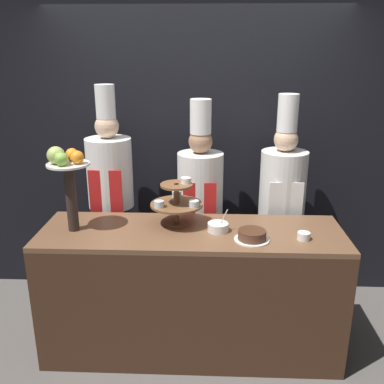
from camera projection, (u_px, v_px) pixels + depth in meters
The scene contains 11 objects.
ground_plane at pixel (189, 375), 2.97m from camera, with size 14.00×14.00×0.00m, color #5B5651.
wall_back at pixel (196, 140), 3.74m from camera, with size 10.00×0.06×2.80m.
buffet_counter at pixel (191, 290), 3.13m from camera, with size 2.12×0.65×0.95m.
tiered_stand at pixel (177, 201), 3.03m from camera, with size 0.37×0.37×0.35m.
fruit_pedestal at pixel (67, 173), 2.86m from camera, with size 0.28×0.28×0.60m.
cake_round at pixel (252, 236), 2.82m from camera, with size 0.23×0.23×0.07m.
cup_white at pixel (304, 236), 2.83m from camera, with size 0.08×0.08×0.05m.
serving_bowl_near at pixel (218, 227), 2.96m from camera, with size 0.14×0.14×0.16m.
chef_left at pixel (111, 193), 3.53m from camera, with size 0.37×0.37×1.90m.
chef_center_left at pixel (200, 202), 3.53m from camera, with size 0.37×0.37×1.80m.
chef_center_right at pixel (282, 202), 3.50m from camera, with size 0.37×0.37×1.84m.
Camera 1 is at (0.12, -2.42, 2.15)m, focal length 40.00 mm.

